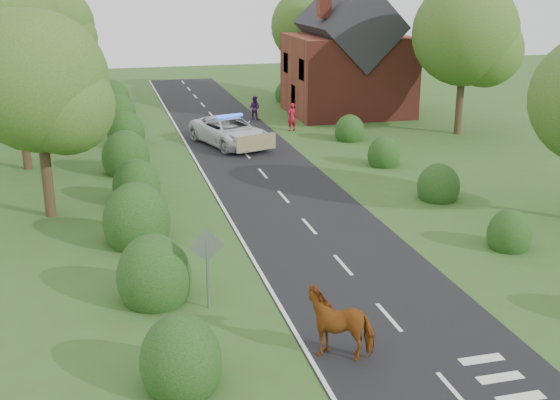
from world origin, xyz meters
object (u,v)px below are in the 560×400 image
object	(u,v)px
road_sign	(207,257)
police_van	(230,131)
cow	(340,326)
pedestrian_red	(292,117)
pedestrian_purple	(255,108)

from	to	relation	value
road_sign	police_van	bearing A→B (deg)	77.45
road_sign	cow	size ratio (longest dim) A/B	1.18
police_van	pedestrian_red	distance (m)	5.40
pedestrian_red	road_sign	bearing A→B (deg)	47.85
pedestrian_purple	pedestrian_red	bearing A→B (deg)	146.85
road_sign	pedestrian_red	distance (m)	25.09
road_sign	pedestrian_red	bearing A→B (deg)	68.70
road_sign	police_van	xyz separation A→B (m)	(4.56, 20.47, -0.82)
cow	pedestrian_red	size ratio (longest dim) A/B	1.19
pedestrian_purple	cow	bearing A→B (deg)	118.06
cow	police_van	bearing A→B (deg)	-160.33
police_van	pedestrian_purple	distance (m)	7.62
road_sign	police_van	distance (m)	20.98
cow	pedestrian_purple	bearing A→B (deg)	-165.06
pedestrian_purple	road_sign	bearing A→B (deg)	111.11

